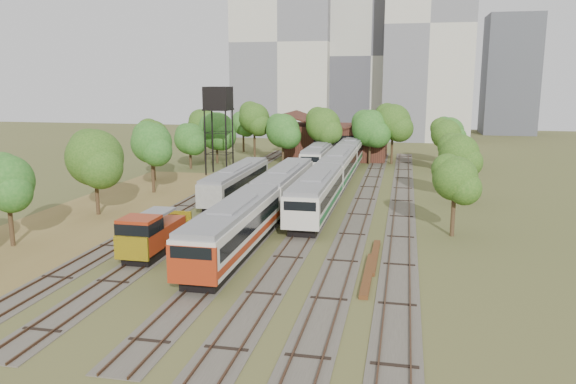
% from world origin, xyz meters
% --- Properties ---
extents(ground, '(240.00, 240.00, 0.00)m').
position_xyz_m(ground, '(0.00, 0.00, 0.00)').
color(ground, '#475123').
rests_on(ground, ground).
extents(dry_grass_patch, '(14.00, 60.00, 0.04)m').
position_xyz_m(dry_grass_patch, '(-18.00, 8.00, 0.02)').
color(dry_grass_patch, brown).
rests_on(dry_grass_patch, ground).
extents(tracks, '(24.60, 80.00, 0.19)m').
position_xyz_m(tracks, '(-0.67, 25.00, 0.04)').
color(tracks, '#4C473D').
rests_on(tracks, ground).
extents(railcar_red_set, '(3.12, 34.58, 3.87)m').
position_xyz_m(railcar_red_set, '(-2.00, 11.68, 2.04)').
color(railcar_red_set, black).
rests_on(railcar_red_set, ground).
extents(railcar_green_set, '(3.18, 52.08, 3.93)m').
position_xyz_m(railcar_green_set, '(2.00, 33.77, 2.08)').
color(railcar_green_set, black).
rests_on(railcar_green_set, ground).
extents(railcar_rear, '(2.97, 16.08, 3.67)m').
position_xyz_m(railcar_rear, '(-2.00, 44.06, 1.94)').
color(railcar_rear, black).
rests_on(railcar_rear, ground).
extents(shunter_locomotive, '(2.55, 8.10, 3.34)m').
position_xyz_m(shunter_locomotive, '(-8.00, 1.69, 1.58)').
color(shunter_locomotive, black).
rests_on(shunter_locomotive, ground).
extents(old_grey_coach, '(2.72, 18.00, 3.35)m').
position_xyz_m(old_grey_coach, '(-8.00, 23.11, 1.83)').
color(old_grey_coach, black).
rests_on(old_grey_coach, ground).
extents(water_tower, '(3.46, 3.46, 11.94)m').
position_xyz_m(water_tower, '(-14.96, 37.90, 10.07)').
color(water_tower, black).
rests_on(water_tower, ground).
extents(rail_pile_near, '(0.55, 8.32, 0.28)m').
position_xyz_m(rail_pile_near, '(8.00, 0.43, 0.14)').
color(rail_pile_near, brown).
rests_on(rail_pile_near, ground).
extents(rail_pile_far, '(0.50, 7.97, 0.26)m').
position_xyz_m(rail_pile_far, '(8.20, 4.42, 0.13)').
color(rail_pile_far, brown).
rests_on(rail_pile_far, ground).
extents(maintenance_shed, '(16.45, 11.55, 7.58)m').
position_xyz_m(maintenance_shed, '(-1.00, 57.98, 2.91)').
color(maintenance_shed, '#3A1D15').
rests_on(maintenance_shed, ground).
extents(tree_band_left, '(8.32, 73.59, 8.27)m').
position_xyz_m(tree_band_left, '(-19.99, 25.71, 5.36)').
color(tree_band_left, '#382616').
rests_on(tree_band_left, ground).
extents(tree_band_far, '(40.35, 10.57, 9.26)m').
position_xyz_m(tree_band_far, '(-3.08, 50.28, 5.75)').
color(tree_band_far, '#382616').
rests_on(tree_band_far, ground).
extents(tree_band_right, '(5.43, 36.89, 7.54)m').
position_xyz_m(tree_band_right, '(15.23, 29.03, 5.16)').
color(tree_band_right, '#382616').
rests_on(tree_band_right, ground).
extents(tower_left, '(22.00, 16.00, 42.00)m').
position_xyz_m(tower_left, '(-18.00, 95.00, 21.00)').
color(tower_left, beige).
rests_on(tower_left, ground).
extents(tower_centre, '(20.00, 18.00, 36.00)m').
position_xyz_m(tower_centre, '(2.00, 100.00, 18.00)').
color(tower_centre, '#AFAD9E').
rests_on(tower_centre, ground).
extents(tower_right, '(18.00, 16.00, 48.00)m').
position_xyz_m(tower_right, '(14.00, 92.00, 24.00)').
color(tower_right, beige).
rests_on(tower_right, ground).
extents(tower_far_right, '(12.00, 12.00, 28.00)m').
position_xyz_m(tower_far_right, '(34.00, 110.00, 14.00)').
color(tower_far_right, '#47494F').
rests_on(tower_far_right, ground).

